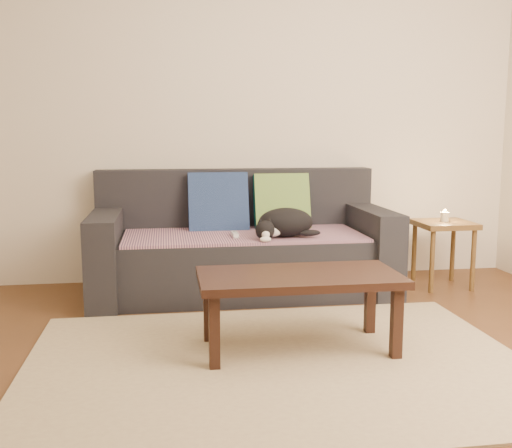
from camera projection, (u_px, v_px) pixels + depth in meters
name	position (u px, v px, depth m)	size (l,w,h in m)	color
ground	(283.00, 377.00, 2.84)	(4.50, 4.50, 0.00)	brown
back_wall	(234.00, 112.00, 4.59)	(4.50, 0.04, 2.60)	beige
sofa	(241.00, 249.00, 4.33)	(2.10, 0.94, 0.87)	#232328
throw_blanket	(243.00, 235.00, 4.22)	(1.66, 0.74, 0.02)	#3D294D
cushion_navy	(218.00, 203.00, 4.42)	(0.44, 0.11, 0.44)	#102147
cushion_green	(282.00, 202.00, 4.49)	(0.41, 0.10, 0.41)	#0D574E
cat	(284.00, 223.00, 4.07)	(0.45, 0.34, 0.20)	black
wii_remote_a	(235.00, 235.00, 4.09)	(0.15, 0.04, 0.03)	white
wii_remote_b	(264.00, 232.00, 4.18)	(0.15, 0.04, 0.03)	white
side_table	(444.00, 233.00, 4.44)	(0.39, 0.39, 0.49)	brown
candle	(445.00, 217.00, 4.42)	(0.06, 0.06, 0.09)	beige
rug	(278.00, 363.00, 2.98)	(2.50, 1.80, 0.01)	tan
coffee_table	(299.00, 283.00, 3.12)	(1.05, 0.52, 0.42)	black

